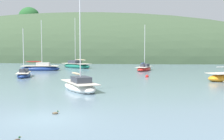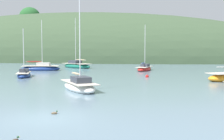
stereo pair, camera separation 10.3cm
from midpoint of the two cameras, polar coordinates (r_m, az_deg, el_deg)
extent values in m
plane|color=slate|center=(16.16, -12.98, -9.23)|extent=(400.00, 400.00, 0.00)
ellipsoid|color=#384C33|center=(94.80, -9.08, 1.79)|extent=(150.00, 36.00, 30.79)
ellipsoid|color=#235628|center=(103.64, -16.04, 10.06)|extent=(7.09, 6.45, 6.45)
ellipsoid|color=navy|center=(40.68, -17.08, -1.00)|extent=(3.42, 5.33, 0.81)
cube|color=beige|center=(40.65, -17.09, -0.49)|extent=(3.15, 4.91, 0.06)
cube|color=#333842|center=(41.04, -17.03, -0.11)|extent=(1.62, 1.91, 0.48)
cylinder|color=silver|center=(40.79, -17.14, 3.69)|extent=(0.09, 0.09, 5.92)
cylinder|color=silver|center=(39.81, -17.23, 0.28)|extent=(0.83, 2.01, 0.07)
ellipsoid|color=#2D4784|center=(39.81, -17.23, 0.36)|extent=(0.92, 1.97, 0.20)
ellipsoid|color=red|center=(50.86, 6.29, 0.16)|extent=(3.00, 5.93, 0.91)
cube|color=beige|center=(50.84, 6.29, 0.62)|extent=(2.76, 5.46, 0.06)
cube|color=#333842|center=(51.26, 6.43, 0.94)|extent=(1.58, 2.02, 0.52)
cylinder|color=silver|center=(51.02, 6.41, 4.75)|extent=(0.09, 0.09, 7.33)
cylinder|color=silver|center=(49.93, 6.02, 1.30)|extent=(0.54, 2.35, 0.07)
ellipsoid|color=#2D4784|center=(49.93, 6.02, 1.35)|extent=(0.64, 2.28, 0.20)
ellipsoid|color=#196B56|center=(58.57, -7.05, 0.75)|extent=(7.62, 6.27, 1.20)
cube|color=beige|center=(58.54, -7.06, 1.27)|extent=(7.01, 5.77, 0.06)
cube|color=#333842|center=(58.99, -7.43, 1.59)|extent=(2.91, 2.70, 0.62)
cylinder|color=silver|center=(58.79, -7.33, 5.73)|extent=(0.09, 0.09, 9.12)
cylinder|color=silver|center=(57.59, -6.32, 1.97)|extent=(2.65, 1.80, 0.07)
ellipsoid|color=tan|center=(57.58, -6.32, 2.02)|extent=(2.61, 1.84, 0.20)
ellipsoid|color=white|center=(26.50, -6.56, -3.37)|extent=(5.27, 6.31, 0.99)
cube|color=beige|center=(26.45, -6.57, -2.40)|extent=(4.85, 5.81, 0.06)
cube|color=#333842|center=(25.95, -6.23, -1.92)|extent=(2.26, 2.42, 0.55)
cylinder|color=silver|center=(26.00, -6.43, 6.32)|extent=(0.09, 0.09, 8.00)
cylinder|color=silver|center=(27.32, -7.22, -0.79)|extent=(1.54, 2.19, 0.07)
ellipsoid|color=tan|center=(27.32, -7.22, -0.69)|extent=(1.59, 2.17, 0.20)
ellipsoid|color=navy|center=(52.48, -14.05, 0.25)|extent=(7.21, 3.80, 1.10)
cube|color=beige|center=(52.45, -14.06, 0.78)|extent=(6.64, 3.49, 0.06)
cube|color=beige|center=(52.33, -13.47, 1.11)|extent=(2.48, 1.97, 0.58)
cylinder|color=silver|center=(52.31, -13.76, 5.17)|extent=(0.09, 0.09, 8.02)
cylinder|color=silver|center=(52.64, -15.24, 1.54)|extent=(2.83, 0.71, 0.07)
ellipsoid|color=maroon|center=(52.64, -15.24, 1.60)|extent=(2.74, 0.81, 0.20)
sphere|color=red|center=(38.75, 6.84, -1.24)|extent=(0.44, 0.44, 0.44)
cylinder|color=black|center=(38.73, 6.84, -0.85)|extent=(0.04, 0.04, 0.10)
ellipsoid|color=brown|center=(17.03, -11.28, -8.37)|extent=(0.38, 0.33, 0.16)
sphere|color=#1E4723|center=(17.03, -10.80, -7.98)|extent=(0.09, 0.09, 0.09)
cone|color=gold|center=(17.05, -10.59, -7.98)|extent=(0.06, 0.05, 0.04)
cone|color=brown|center=(17.00, -11.79, -8.29)|extent=(0.10, 0.10, 0.08)
sphere|color=#1E4723|center=(12.55, -18.00, -12.49)|extent=(0.09, 0.09, 0.09)
cone|color=gold|center=(12.59, -17.76, -12.46)|extent=(0.05, 0.06, 0.04)
camera|label=1|loc=(0.05, -90.08, -0.01)|focal=46.38mm
camera|label=2|loc=(0.05, 89.92, 0.01)|focal=46.38mm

